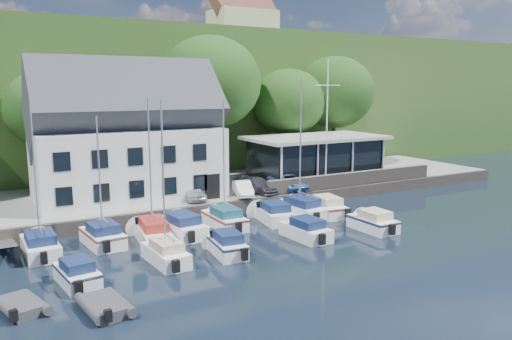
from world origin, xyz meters
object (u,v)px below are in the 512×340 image
(car_white, at_px, (243,188))
(dinghy_0, at_px, (21,304))
(car_silver, at_px, (192,192))
(boat_r2_2, at_px, (226,243))
(harbor_building, at_px, (127,143))
(boat_r1_2, at_px, (150,170))
(boat_r1_0, at_px, (36,183))
(boat_r2_4, at_px, (373,220))
(dinghy_1, at_px, (105,304))
(boat_r1_3, at_px, (181,224))
(boat_r2_1, at_px, (164,190))
(boat_r1_6, at_px, (300,155))
(boat_r1_1, at_px, (99,174))
(car_blue, at_px, (288,181))
(boat_r1_4, at_px, (224,164))
(boat_r2_3, at_px, (306,228))
(boat_r2_0, at_px, (77,271))
(club_pavilion, at_px, (315,157))
(boat_r1_5, at_px, (273,211))
(boat_r1_7, at_px, (326,205))
(car_dgrey, at_px, (256,185))
(flagpole, at_px, (327,124))

(car_white, height_order, dinghy_0, car_white)
(car_silver, height_order, boat_r2_2, car_silver)
(harbor_building, height_order, car_silver, harbor_building)
(boat_r1_2, bearing_deg, boat_r1_0, 179.79)
(boat_r1_2, xyz_separation_m, boat_r2_4, (14.04, -4.92, -3.95))
(boat_r1_0, relative_size, dinghy_1, 2.79)
(car_silver, height_order, boat_r1_3, car_silver)
(harbor_building, distance_m, boat_r2_1, 13.65)
(boat_r1_6, bearing_deg, boat_r1_1, 172.12)
(car_white, bearing_deg, car_blue, 23.09)
(boat_r1_4, bearing_deg, boat_r1_0, 179.35)
(boat_r2_3, height_order, dinghy_0, boat_r2_3)
(boat_r1_0, relative_size, boat_r1_6, 0.91)
(boat_r2_2, distance_m, dinghy_0, 11.48)
(boat_r2_3, height_order, boat_r2_4, boat_r2_4)
(boat_r2_0, relative_size, boat_r2_3, 0.88)
(boat_r1_3, height_order, boat_r2_2, boat_r1_3)
(car_white, relative_size, dinghy_1, 1.17)
(dinghy_0, bearing_deg, club_pavilion, 14.13)
(boat_r1_5, xyz_separation_m, boat_r2_0, (-14.73, -5.38, -0.05))
(dinghy_0, bearing_deg, boat_r1_0, 62.16)
(boat_r1_7, bearing_deg, harbor_building, 151.99)
(car_white, distance_m, car_dgrey, 1.67)
(boat_r1_0, bearing_deg, dinghy_1, -82.18)
(boat_r1_1, height_order, boat_r2_3, boat_r1_1)
(boat_r1_4, distance_m, dinghy_0, 16.14)
(car_dgrey, xyz_separation_m, car_blue, (3.11, -0.21, 0.05))
(boat_r1_3, xyz_separation_m, boat_r2_0, (-7.58, -5.45, -0.08))
(boat_r2_0, xyz_separation_m, dinghy_0, (-2.71, -1.97, -0.34))
(car_white, height_order, car_blue, car_blue)
(boat_r2_4, distance_m, dinghy_0, 22.28)
(car_silver, distance_m, boat_r1_4, 5.92)
(dinghy_0, relative_size, dinghy_1, 0.93)
(car_dgrey, relative_size, boat_r1_6, 0.47)
(boat_r2_2, relative_size, boat_r2_3, 0.95)
(harbor_building, height_order, boat_r2_0, harbor_building)
(car_dgrey, xyz_separation_m, dinghy_1, (-15.76, -14.65, -1.29))
(flagpole, bearing_deg, boat_r1_4, -159.19)
(boat_r1_3, height_order, boat_r2_4, boat_r1_3)
(flagpole, xyz_separation_m, boat_r2_4, (-3.74, -10.35, -5.84))
(car_silver, distance_m, boat_r2_2, 10.64)
(boat_r1_4, bearing_deg, boat_r1_7, -4.82)
(car_silver, xyz_separation_m, boat_r1_2, (-5.08, -5.91, 3.03))
(car_white, relative_size, car_blue, 0.89)
(car_dgrey, height_order, boat_r2_3, car_dgrey)
(club_pavilion, bearing_deg, boat_r1_5, -139.45)
(club_pavilion, bearing_deg, dinghy_0, -150.00)
(car_dgrey, bearing_deg, boat_r1_4, -153.06)
(boat_r1_2, distance_m, boat_r2_3, 10.63)
(boat_r1_4, xyz_separation_m, boat_r2_2, (-2.37, -5.24, -3.81))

